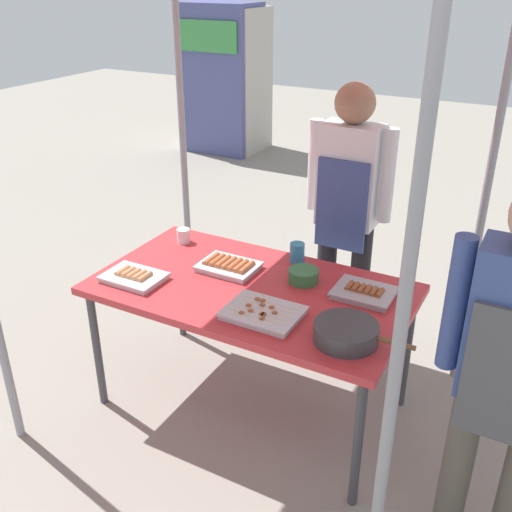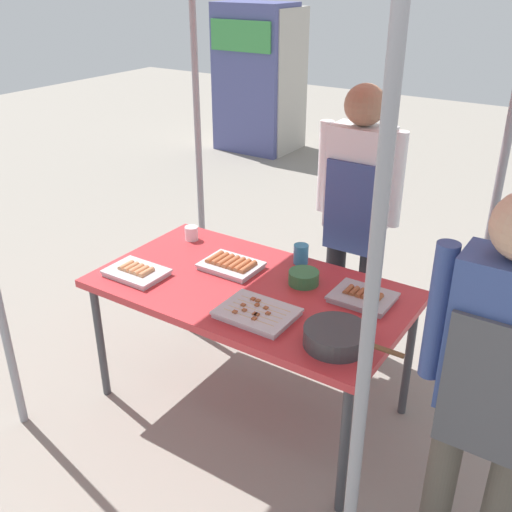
{
  "view_description": "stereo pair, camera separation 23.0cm",
  "coord_description": "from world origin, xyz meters",
  "px_view_note": "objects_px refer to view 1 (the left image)",
  "views": [
    {
      "loc": [
        1.28,
        -2.31,
        2.21
      ],
      "look_at": [
        0.0,
        0.05,
        0.9
      ],
      "focal_mm": 41.51,
      "sensor_mm": 36.0,
      "label": 1
    },
    {
      "loc": [
        1.47,
        -2.19,
        2.21
      ],
      "look_at": [
        0.0,
        0.05,
        0.9
      ],
      "focal_mm": 41.51,
      "sensor_mm": 36.0,
      "label": 2
    }
  ],
  "objects_px": {
    "tray_spring_rolls": "(364,292)",
    "neighbor_stall_left": "(221,79)",
    "drink_cup_by_wok": "(297,252)",
    "stall_table": "(251,295)",
    "vendor_woman": "(348,200)",
    "drink_cup_near_edge": "(184,236)",
    "cooking_wok": "(347,332)",
    "tray_meat_skewers": "(263,313)",
    "tray_grilled_sausages": "(229,266)",
    "customer_nearby": "(512,363)",
    "tray_pork_links": "(134,277)",
    "neighbor_stall_right": "(227,80)",
    "condiment_bowl": "(303,276)"
  },
  "relations": [
    {
      "from": "cooking_wok",
      "to": "condiment_bowl",
      "type": "xyz_separation_m",
      "value": [
        -0.39,
        0.4,
        -0.01
      ]
    },
    {
      "from": "tray_spring_rolls",
      "to": "neighbor_stall_left",
      "type": "xyz_separation_m",
      "value": [
        -3.37,
        4.15,
        0.15
      ]
    },
    {
      "from": "tray_grilled_sausages",
      "to": "drink_cup_near_edge",
      "type": "bearing_deg",
      "value": 156.7
    },
    {
      "from": "customer_nearby",
      "to": "drink_cup_near_edge",
      "type": "bearing_deg",
      "value": 160.24
    },
    {
      "from": "drink_cup_by_wok",
      "to": "vendor_woman",
      "type": "distance_m",
      "value": 0.49
    },
    {
      "from": "vendor_woman",
      "to": "neighbor_stall_left",
      "type": "relative_size",
      "value": 0.91
    },
    {
      "from": "tray_grilled_sausages",
      "to": "vendor_woman",
      "type": "bearing_deg",
      "value": 60.17
    },
    {
      "from": "stall_table",
      "to": "cooking_wok",
      "type": "height_order",
      "value": "cooking_wok"
    },
    {
      "from": "tray_meat_skewers",
      "to": "drink_cup_near_edge",
      "type": "height_order",
      "value": "drink_cup_near_edge"
    },
    {
      "from": "tray_meat_skewers",
      "to": "cooking_wok",
      "type": "relative_size",
      "value": 0.8
    },
    {
      "from": "tray_grilled_sausages",
      "to": "customer_nearby",
      "type": "height_order",
      "value": "customer_nearby"
    },
    {
      "from": "tray_pork_links",
      "to": "drink_cup_near_edge",
      "type": "relative_size",
      "value": 3.75
    },
    {
      "from": "tray_pork_links",
      "to": "vendor_woman",
      "type": "distance_m",
      "value": 1.31
    },
    {
      "from": "tray_grilled_sausages",
      "to": "tray_pork_links",
      "type": "height_order",
      "value": "same"
    },
    {
      "from": "tray_meat_skewers",
      "to": "tray_pork_links",
      "type": "relative_size",
      "value": 1.14
    },
    {
      "from": "stall_table",
      "to": "tray_grilled_sausages",
      "type": "relative_size",
      "value": 5.15
    },
    {
      "from": "tray_pork_links",
      "to": "tray_meat_skewers",
      "type": "bearing_deg",
      "value": 0.77
    },
    {
      "from": "tray_spring_rolls",
      "to": "drink_cup_near_edge",
      "type": "bearing_deg",
      "value": 174.89
    },
    {
      "from": "neighbor_stall_right",
      "to": "tray_pork_links",
      "type": "bearing_deg",
      "value": -64.34
    },
    {
      "from": "tray_spring_rolls",
      "to": "customer_nearby",
      "type": "height_order",
      "value": "customer_nearby"
    },
    {
      "from": "tray_spring_rolls",
      "to": "neighbor_stall_left",
      "type": "height_order",
      "value": "neighbor_stall_left"
    },
    {
      "from": "stall_table",
      "to": "condiment_bowl",
      "type": "distance_m",
      "value": 0.29
    },
    {
      "from": "tray_meat_skewers",
      "to": "cooking_wok",
      "type": "bearing_deg",
      "value": -1.08
    },
    {
      "from": "tray_grilled_sausages",
      "to": "drink_cup_near_edge",
      "type": "relative_size",
      "value": 3.75
    },
    {
      "from": "condiment_bowl",
      "to": "neighbor_stall_left",
      "type": "relative_size",
      "value": 0.09
    },
    {
      "from": "stall_table",
      "to": "vendor_woman",
      "type": "xyz_separation_m",
      "value": [
        0.2,
        0.8,
        0.29
      ]
    },
    {
      "from": "drink_cup_near_edge",
      "to": "customer_nearby",
      "type": "xyz_separation_m",
      "value": [
        1.87,
        -0.67,
        0.17
      ]
    },
    {
      "from": "cooking_wok",
      "to": "drink_cup_by_wok",
      "type": "relative_size",
      "value": 4.1
    },
    {
      "from": "condiment_bowl",
      "to": "customer_nearby",
      "type": "xyz_separation_m",
      "value": [
        1.05,
        -0.56,
        0.18
      ]
    },
    {
      "from": "stall_table",
      "to": "tray_pork_links",
      "type": "distance_m",
      "value": 0.62
    },
    {
      "from": "tray_pork_links",
      "to": "condiment_bowl",
      "type": "distance_m",
      "value": 0.88
    },
    {
      "from": "stall_table",
      "to": "tray_meat_skewers",
      "type": "bearing_deg",
      "value": -50.39
    },
    {
      "from": "vendor_woman",
      "to": "drink_cup_near_edge",
      "type": "bearing_deg",
      "value": 32.45
    },
    {
      "from": "stall_table",
      "to": "condiment_bowl",
      "type": "height_order",
      "value": "condiment_bowl"
    },
    {
      "from": "neighbor_stall_left",
      "to": "neighbor_stall_right",
      "type": "height_order",
      "value": "neighbor_stall_left"
    },
    {
      "from": "tray_grilled_sausages",
      "to": "customer_nearby",
      "type": "relative_size",
      "value": 0.19
    },
    {
      "from": "cooking_wok",
      "to": "drink_cup_near_edge",
      "type": "xyz_separation_m",
      "value": [
        -1.21,
        0.51,
        -0.0
      ]
    },
    {
      "from": "condiment_bowl",
      "to": "drink_cup_by_wok",
      "type": "xyz_separation_m",
      "value": [
        -0.13,
        0.2,
        0.02
      ]
    },
    {
      "from": "tray_grilled_sausages",
      "to": "tray_meat_skewers",
      "type": "xyz_separation_m",
      "value": [
        0.38,
        -0.33,
        -0.01
      ]
    },
    {
      "from": "vendor_woman",
      "to": "neighbor_stall_right",
      "type": "height_order",
      "value": "neighbor_stall_right"
    },
    {
      "from": "condiment_bowl",
      "to": "customer_nearby",
      "type": "distance_m",
      "value": 1.2
    },
    {
      "from": "drink_cup_by_wok",
      "to": "stall_table",
      "type": "bearing_deg",
      "value": -102.85
    },
    {
      "from": "tray_grilled_sausages",
      "to": "vendor_woman",
      "type": "relative_size",
      "value": 0.19
    },
    {
      "from": "tray_grilled_sausages",
      "to": "drink_cup_by_wok",
      "type": "relative_size",
      "value": 2.87
    },
    {
      "from": "tray_grilled_sausages",
      "to": "customer_nearby",
      "type": "distance_m",
      "value": 1.55
    },
    {
      "from": "stall_table",
      "to": "tray_grilled_sausages",
      "type": "distance_m",
      "value": 0.23
    },
    {
      "from": "tray_grilled_sausages",
      "to": "vendor_woman",
      "type": "xyz_separation_m",
      "value": [
        0.4,
        0.7,
        0.22
      ]
    },
    {
      "from": "stall_table",
      "to": "condiment_bowl",
      "type": "xyz_separation_m",
      "value": [
        0.21,
        0.17,
        0.09
      ]
    },
    {
      "from": "vendor_woman",
      "to": "customer_nearby",
      "type": "distance_m",
      "value": 1.59
    },
    {
      "from": "tray_spring_rolls",
      "to": "drink_cup_by_wok",
      "type": "relative_size",
      "value": 2.73
    }
  ]
}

